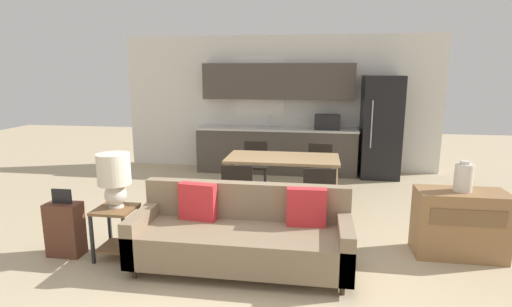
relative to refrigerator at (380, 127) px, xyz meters
The scene contains 15 objects.
ground_plane 4.77m from the refrigerator, 115.06° to the right, with size 20.00×20.00×0.00m, color tan.
wall_back 2.06m from the refrigerator, 168.66° to the left, with size 6.40×0.07×2.70m.
kitchen_counter 1.97m from the refrigerator, behind, with size 3.16×0.65×2.15m.
refrigerator is the anchor object (origin of this frame).
dining_table 2.64m from the refrigerator, 129.49° to the right, with size 1.64×0.82×0.76m.
couch 4.44m from the refrigerator, 115.87° to the right, with size 2.21×0.80×0.84m.
side_table 5.19m from the refrigerator, 129.79° to the right, with size 0.41×0.41×0.56m.
table_lamp 5.13m from the refrigerator, 130.10° to the right, with size 0.35×0.35×0.59m.
credenza 3.42m from the refrigerator, 83.45° to the right, with size 0.93×0.45×0.74m.
vase 3.36m from the refrigerator, 83.53° to the right, with size 0.19×0.19×0.33m.
dining_chair_far_right 1.80m from the refrigerator, 131.02° to the right, with size 0.48×0.48×0.82m.
dining_chair_near_right 3.06m from the refrigerator, 112.28° to the right, with size 0.45×0.45×0.82m.
dining_chair_near_left 3.57m from the refrigerator, 128.23° to the right, with size 0.45×0.45×0.82m.
dining_chair_far_left 2.57m from the refrigerator, 150.77° to the right, with size 0.46×0.46×0.82m.
suitcase 5.62m from the refrigerator, 134.21° to the right, with size 0.37×0.22×0.76m.
Camera 1 is at (0.79, -3.52, 2.00)m, focal length 28.00 mm.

